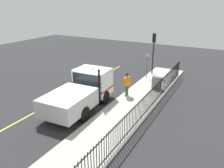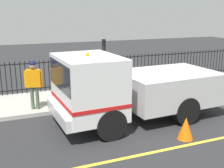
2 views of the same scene
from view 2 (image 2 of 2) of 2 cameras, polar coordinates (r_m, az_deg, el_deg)
The scene contains 7 objects.
ground_plane at distance 10.01m, azimuth 4.45°, elevation -7.28°, with size 51.77×51.77×0.00m, color #2B2B2D.
sidewalk_slab at distance 12.64m, azimuth -1.70°, elevation -2.20°, with size 2.94×23.53×0.15m, color #B7B2A8.
lane_marking at distance 8.20m, azimuth 11.82°, elevation -12.73°, with size 0.12×21.18×0.01m, color yellow.
work_truck at distance 9.48m, azimuth 2.65°, elevation -0.38°, with size 2.74×5.97×2.76m.
worker_standing at distance 10.69m, azimuth -15.64°, elevation 0.78°, with size 0.37×0.64×1.83m.
iron_fence at distance 13.66m, azimuth -3.67°, elevation 2.55°, with size 0.04×20.04×1.45m.
traffic_cone at distance 8.75m, azimuth 14.74°, elevation -8.67°, with size 0.48×0.48×0.68m, color orange.
Camera 2 is at (-8.30, 4.19, 3.72)m, focal length 44.99 mm.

